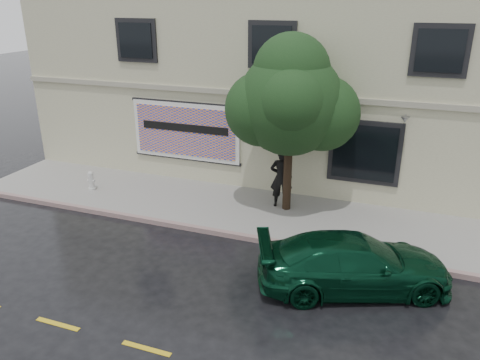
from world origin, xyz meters
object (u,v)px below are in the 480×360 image
(fire_hydrant, at_px, (91,181))
(street_tree, at_px, (290,103))
(car, at_px, (354,263))
(pedestrian, at_px, (281,178))

(fire_hydrant, bearing_deg, street_tree, 8.58)
(car, xyz_separation_m, fire_hydrant, (-9.62, 2.77, -0.18))
(street_tree, height_order, fire_hydrant, street_tree)
(pedestrian, bearing_deg, car, 112.24)
(street_tree, bearing_deg, fire_hydrant, -173.28)
(car, distance_m, fire_hydrant, 10.01)
(pedestrian, relative_size, street_tree, 0.39)
(pedestrian, height_order, fire_hydrant, pedestrian)
(street_tree, distance_m, fire_hydrant, 7.73)
(car, xyz_separation_m, street_tree, (-2.61, 3.59, 2.96))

